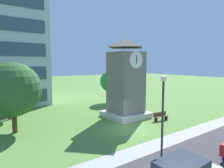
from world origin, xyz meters
TOP-DOWN VIEW (x-y plane):
  - ground_plane at (0.00, 0.00)m, footprint 160.00×160.00m
  - street_asphalt at (0.00, -8.35)m, footprint 120.00×7.20m
  - kerb_strip at (0.00, -3.95)m, footprint 120.00×1.60m
  - clock_tower at (2.41, 3.44)m, footprint 4.35×4.35m
  - park_bench at (4.62, 0.17)m, footprint 1.84×0.69m
  - street_lamp at (-2.10, -5.64)m, footprint 0.36×0.36m
  - tree_near_tower at (-8.60, 10.06)m, footprint 3.11×3.11m
  - tree_streetside at (-8.90, 5.14)m, footprint 4.76×4.76m
  - tree_by_building at (6.00, 11.45)m, footprint 3.42×3.42m

SIDE VIEW (x-z plane):
  - ground_plane at x=0.00m, z-range 0.00..0.00m
  - kerb_strip at x=0.00m, z-range 0.00..0.01m
  - street_asphalt at x=0.00m, z-range 0.00..0.01m
  - park_bench at x=4.62m, z-range 0.02..0.90m
  - tree_near_tower at x=-8.60m, z-range 0.87..5.75m
  - tree_by_building at x=6.00m, z-range 0.79..5.83m
  - street_lamp at x=-2.10m, z-range 0.68..6.04m
  - tree_streetside at x=-8.90m, z-range 0.73..6.98m
  - clock_tower at x=2.41m, z-range -0.52..8.30m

